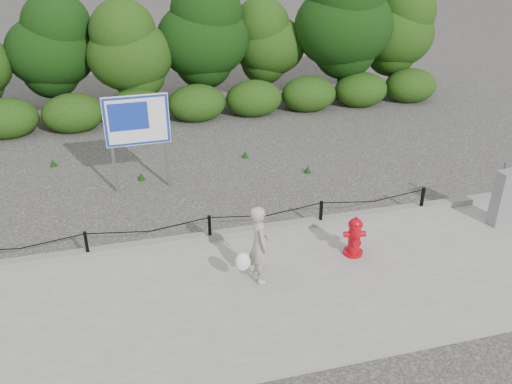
{
  "coord_description": "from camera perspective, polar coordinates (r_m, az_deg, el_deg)",
  "views": [
    {
      "loc": [
        -1.54,
        -9.69,
        6.34
      ],
      "look_at": [
        1.07,
        0.2,
        1.0
      ],
      "focal_mm": 38.0,
      "sensor_mm": 36.0,
      "label": 1
    }
  ],
  "objects": [
    {
      "name": "ground",
      "position": [
        11.68,
        -4.83,
        -5.41
      ],
      "size": [
        90.0,
        90.0,
        0.0
      ],
      "primitive_type": "plane",
      "color": "#2D2B28",
      "rests_on": "ground"
    },
    {
      "name": "sidewalk",
      "position": [
        10.06,
        -2.72,
        -11.25
      ],
      "size": [
        14.0,
        4.0,
        0.08
      ],
      "primitive_type": "cube",
      "color": "gray",
      "rests_on": "ground"
    },
    {
      "name": "curb",
      "position": [
        11.64,
        -4.9,
        -4.66
      ],
      "size": [
        14.0,
        0.22,
        0.14
      ],
      "primitive_type": "cube",
      "color": "slate",
      "rests_on": "sidewalk"
    },
    {
      "name": "chain_barrier",
      "position": [
        11.44,
        -4.92,
        -3.49
      ],
      "size": [
        10.06,
        0.06,
        0.6
      ],
      "color": "black",
      "rests_on": "sidewalk"
    },
    {
      "name": "treeline",
      "position": [
        19.07,
        -8.77,
        15.75
      ],
      "size": [
        20.45,
        3.63,
        4.85
      ],
      "color": "black",
      "rests_on": "ground"
    },
    {
      "name": "fire_hydrant",
      "position": [
        11.12,
        10.33,
        -4.67
      ],
      "size": [
        0.47,
        0.49,
        0.86
      ],
      "rotation": [
        0.0,
        0.0,
        -0.18
      ],
      "color": "#B70612",
      "rests_on": "sidewalk"
    },
    {
      "name": "pedestrian",
      "position": [
        10.03,
        0.22,
        -5.62
      ],
      "size": [
        0.7,
        0.59,
        1.57
      ],
      "rotation": [
        0.0,
        0.0,
        1.63
      ],
      "color": "#AAA192",
      "rests_on": "sidewalk"
    },
    {
      "name": "utility_cabinet",
      "position": [
        13.07,
        24.66,
        -0.55
      ],
      "size": [
        0.53,
        0.38,
        1.43
      ],
      "rotation": [
        0.0,
        0.0,
        0.13
      ],
      "color": "gray",
      "rests_on": "sidewalk"
    },
    {
      "name": "advertising_sign",
      "position": [
        13.41,
        -12.42,
        6.92
      ],
      "size": [
        1.56,
        0.15,
        2.49
      ],
      "rotation": [
        0.0,
        0.0,
        0.01
      ],
      "color": "slate",
      "rests_on": "ground"
    }
  ]
}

